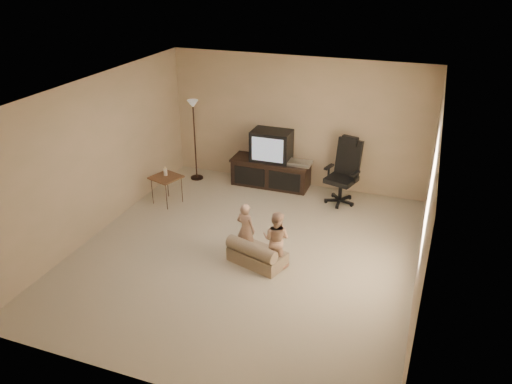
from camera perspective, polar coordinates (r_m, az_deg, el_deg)
floor at (r=7.71m, az=-1.20°, el=-6.93°), size 5.50×5.50×0.00m
room_shell at (r=7.01m, az=-1.31°, el=3.59°), size 5.50×5.50×5.50m
tv_stand at (r=9.71m, az=1.79°, el=3.32°), size 1.57×0.58×1.12m
office_chair at (r=9.19m, az=9.92°, el=1.41°), size 0.70×0.72×1.22m
side_table at (r=9.12m, az=-10.25°, el=1.66°), size 0.60×0.60×0.71m
floor_lamp at (r=9.84m, az=-7.12°, el=7.90°), size 0.25×0.25×1.63m
child_sofa at (r=7.37m, az=-0.03°, el=-7.14°), size 0.92×0.68×0.40m
toddler_left at (r=7.46m, az=-1.19°, el=-4.31°), size 0.36×0.30×0.86m
toddler_right at (r=7.22m, az=2.32°, el=-5.37°), size 0.44×0.26×0.86m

